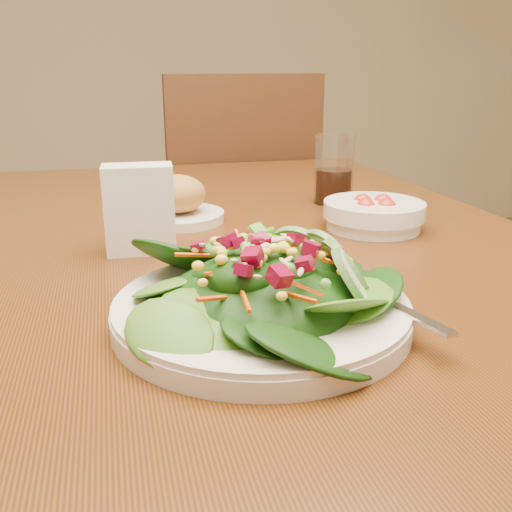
% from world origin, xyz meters
% --- Properties ---
extents(dining_table, '(0.90, 1.40, 0.75)m').
position_xyz_m(dining_table, '(0.00, 0.00, 0.65)').
color(dining_table, '#5A2B11').
rests_on(dining_table, ground_plane).
extents(chair_far, '(0.46, 0.47, 0.97)m').
position_xyz_m(chair_far, '(0.17, 0.87, 0.52)').
color(chair_far, '#402110').
rests_on(chair_far, ground_plane).
extents(salad_plate, '(0.29, 0.29, 0.08)m').
position_xyz_m(salad_plate, '(-0.04, -0.27, 0.78)').
color(salad_plate, silver).
rests_on(salad_plate, dining_table).
extents(bread_plate, '(0.15, 0.15, 0.08)m').
position_xyz_m(bread_plate, '(-0.08, 0.14, 0.78)').
color(bread_plate, silver).
rests_on(bread_plate, dining_table).
extents(tomato_bowl, '(0.15, 0.15, 0.05)m').
position_xyz_m(tomato_bowl, '(0.21, 0.02, 0.77)').
color(tomato_bowl, silver).
rests_on(tomato_bowl, dining_table).
extents(drinking_glass, '(0.07, 0.07, 0.12)m').
position_xyz_m(drinking_glass, '(0.21, 0.20, 0.80)').
color(drinking_glass, silver).
rests_on(drinking_glass, dining_table).
extents(napkin_holder, '(0.09, 0.06, 0.12)m').
position_xyz_m(napkin_holder, '(-0.15, -0.01, 0.81)').
color(napkin_holder, white).
rests_on(napkin_holder, dining_table).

